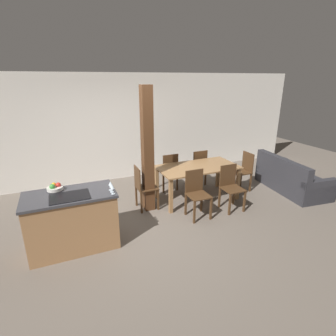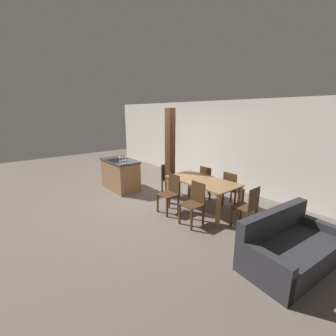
{
  "view_description": "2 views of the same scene",
  "coord_description": "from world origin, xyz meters",
  "px_view_note": "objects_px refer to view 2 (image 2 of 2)",
  "views": [
    {
      "loc": [
        -1.25,
        -4.12,
        2.57
      ],
      "look_at": [
        0.6,
        0.2,
        0.95
      ],
      "focal_mm": 28.0,
      "sensor_mm": 36.0,
      "label": 1
    },
    {
      "loc": [
        4.92,
        -3.39,
        2.36
      ],
      "look_at": [
        0.6,
        0.2,
        0.95
      ],
      "focal_mm": 24.0,
      "sensor_mm": 36.0,
      "label": 2
    }
  ],
  "objects_px": {
    "fruit_bowl": "(123,157)",
    "wine_glass_middle": "(123,160)",
    "dining_chair_near_left": "(170,193)",
    "dining_chair_head_end": "(169,179)",
    "dining_chair_near_right": "(194,202)",
    "couch": "(290,248)",
    "wine_glass_far": "(125,160)",
    "wine_glass_near": "(120,161)",
    "kitchen_island": "(120,174)",
    "timber_post": "(170,154)",
    "dining_chair_far_right": "(232,189)",
    "dining_table": "(202,184)",
    "dining_chair_foot_end": "(248,207)",
    "dining_chair_far_left": "(208,181)"
  },
  "relations": [
    {
      "from": "fruit_bowl",
      "to": "wine_glass_near",
      "type": "height_order",
      "value": "wine_glass_near"
    },
    {
      "from": "kitchen_island",
      "to": "dining_chair_far_left",
      "type": "distance_m",
      "value": 2.71
    },
    {
      "from": "kitchen_island",
      "to": "dining_chair_head_end",
      "type": "xyz_separation_m",
      "value": [
        1.42,
        0.8,
        0.02
      ]
    },
    {
      "from": "fruit_bowl",
      "to": "wine_glass_middle",
      "type": "xyz_separation_m",
      "value": [
        0.79,
        -0.42,
        0.07
      ]
    },
    {
      "from": "wine_glass_middle",
      "to": "dining_chair_foot_end",
      "type": "height_order",
      "value": "wine_glass_middle"
    },
    {
      "from": "dining_chair_near_left",
      "to": "wine_glass_middle",
      "type": "bearing_deg",
      "value": -168.76
    },
    {
      "from": "wine_glass_near",
      "to": "dining_chair_near_right",
      "type": "relative_size",
      "value": 0.16
    },
    {
      "from": "kitchen_island",
      "to": "timber_post",
      "type": "xyz_separation_m",
      "value": [
        1.51,
        0.75,
        0.76
      ]
    },
    {
      "from": "dining_table",
      "to": "dining_chair_foot_end",
      "type": "height_order",
      "value": "dining_chair_foot_end"
    },
    {
      "from": "dining_chair_near_left",
      "to": "timber_post",
      "type": "bearing_deg",
      "value": 140.19
    },
    {
      "from": "couch",
      "to": "kitchen_island",
      "type": "bearing_deg",
      "value": 100.38
    },
    {
      "from": "dining_chair_near_left",
      "to": "dining_chair_far_right",
      "type": "relative_size",
      "value": 1.0
    },
    {
      "from": "wine_glass_middle",
      "to": "dining_chair_near_right",
      "type": "bearing_deg",
      "value": 7.7
    },
    {
      "from": "wine_glass_far",
      "to": "dining_chair_head_end",
      "type": "height_order",
      "value": "wine_glass_far"
    },
    {
      "from": "dining_chair_far_right",
      "to": "dining_chair_head_end",
      "type": "height_order",
      "value": "same"
    },
    {
      "from": "wine_glass_far",
      "to": "dining_chair_head_end",
      "type": "xyz_separation_m",
      "value": [
        0.82,
        0.94,
        -0.55
      ]
    },
    {
      "from": "dining_chair_far_left",
      "to": "dining_chair_head_end",
      "type": "xyz_separation_m",
      "value": [
        -0.85,
        -0.68,
        0.0
      ]
    },
    {
      "from": "dining_chair_far_left",
      "to": "dining_chair_far_right",
      "type": "xyz_separation_m",
      "value": [
        0.78,
        0.0,
        0.0
      ]
    },
    {
      "from": "wine_glass_near",
      "to": "couch",
      "type": "bearing_deg",
      "value": 7.99
    },
    {
      "from": "dining_chair_foot_end",
      "to": "couch",
      "type": "relative_size",
      "value": 0.51
    },
    {
      "from": "wine_glass_far",
      "to": "dining_table",
      "type": "bearing_deg",
      "value": 24.49
    },
    {
      "from": "wine_glass_near",
      "to": "dining_chair_far_right",
      "type": "relative_size",
      "value": 0.16
    },
    {
      "from": "dining_chair_near_left",
      "to": "couch",
      "type": "xyz_separation_m",
      "value": [
        2.68,
        0.2,
        -0.22
      ]
    },
    {
      "from": "couch",
      "to": "dining_chair_foot_end",
      "type": "bearing_deg",
      "value": 72.0
    },
    {
      "from": "wine_glass_near",
      "to": "dining_table",
      "type": "distance_m",
      "value": 2.36
    },
    {
      "from": "wine_glass_far",
      "to": "dining_chair_far_right",
      "type": "relative_size",
      "value": 0.16
    },
    {
      "from": "dining_chair_near_left",
      "to": "dining_chair_far_right",
      "type": "bearing_deg",
      "value": 60.12
    },
    {
      "from": "kitchen_island",
      "to": "fruit_bowl",
      "type": "bearing_deg",
      "value": 131.95
    },
    {
      "from": "dining_table",
      "to": "dining_chair_far_right",
      "type": "bearing_deg",
      "value": 60.12
    },
    {
      "from": "dining_chair_foot_end",
      "to": "couch",
      "type": "height_order",
      "value": "dining_chair_foot_end"
    },
    {
      "from": "couch",
      "to": "wine_glass_far",
      "type": "bearing_deg",
      "value": 102.66
    },
    {
      "from": "wine_glass_near",
      "to": "dining_chair_foot_end",
      "type": "height_order",
      "value": "wine_glass_near"
    },
    {
      "from": "kitchen_island",
      "to": "timber_post",
      "type": "height_order",
      "value": "timber_post"
    },
    {
      "from": "wine_glass_far",
      "to": "dining_chair_head_end",
      "type": "distance_m",
      "value": 1.36
    },
    {
      "from": "dining_chair_near_left",
      "to": "dining_chair_far_right",
      "type": "distance_m",
      "value": 1.57
    },
    {
      "from": "wine_glass_near",
      "to": "dining_chair_near_left",
      "type": "height_order",
      "value": "wine_glass_near"
    },
    {
      "from": "couch",
      "to": "timber_post",
      "type": "height_order",
      "value": "timber_post"
    },
    {
      "from": "wine_glass_near",
      "to": "couch",
      "type": "relative_size",
      "value": 0.08
    },
    {
      "from": "dining_chair_near_left",
      "to": "dining_chair_head_end",
      "type": "height_order",
      "value": "same"
    },
    {
      "from": "dining_table",
      "to": "timber_post",
      "type": "distance_m",
      "value": 1.29
    },
    {
      "from": "dining_chair_near_right",
      "to": "wine_glass_far",
      "type": "bearing_deg",
      "value": -174.05
    },
    {
      "from": "dining_chair_far_left",
      "to": "dining_chair_far_right",
      "type": "bearing_deg",
      "value": -180.0
    },
    {
      "from": "dining_chair_far_right",
      "to": "couch",
      "type": "xyz_separation_m",
      "value": [
        1.9,
        -1.16,
        -0.22
      ]
    },
    {
      "from": "wine_glass_middle",
      "to": "dining_chair_far_right",
      "type": "distance_m",
      "value": 3.03
    },
    {
      "from": "dining_chair_near_left",
      "to": "dining_chair_head_end",
      "type": "distance_m",
      "value": 1.09
    },
    {
      "from": "dining_chair_near_right",
      "to": "couch",
      "type": "xyz_separation_m",
      "value": [
        1.9,
        0.2,
        -0.22
      ]
    },
    {
      "from": "dining_chair_near_left",
      "to": "dining_chair_near_right",
      "type": "xyz_separation_m",
      "value": [
        0.78,
        0.0,
        0.0
      ]
    },
    {
      "from": "kitchen_island",
      "to": "wine_glass_far",
      "type": "distance_m",
      "value": 0.84
    },
    {
      "from": "wine_glass_middle",
      "to": "couch",
      "type": "xyz_separation_m",
      "value": [
        4.35,
        0.53,
        -0.77
      ]
    },
    {
      "from": "wine_glass_middle",
      "to": "timber_post",
      "type": "xyz_separation_m",
      "value": [
        0.91,
        0.96,
        0.19
      ]
    }
  ]
}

